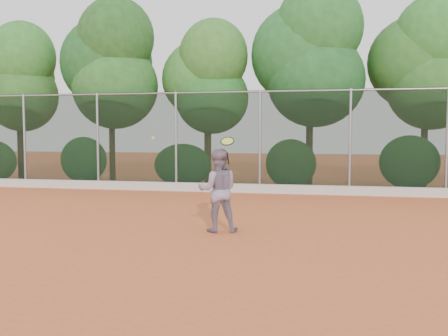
# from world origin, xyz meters

# --- Properties ---
(ground) EXTENTS (80.00, 80.00, 0.00)m
(ground) POSITION_xyz_m (0.00, 0.00, 0.00)
(ground) COLOR #CB5C2F
(ground) RESTS_ON ground
(concrete_curb) EXTENTS (24.00, 0.20, 0.30)m
(concrete_curb) POSITION_xyz_m (0.00, 6.82, 0.15)
(concrete_curb) COLOR #BCB6AE
(concrete_curb) RESTS_ON ground
(tennis_player) EXTENTS (0.96, 0.83, 1.72)m
(tennis_player) POSITION_xyz_m (0.09, -0.02, 0.86)
(tennis_player) COLOR gray
(tennis_player) RESTS_ON ground
(chainlink_fence) EXTENTS (24.09, 0.09, 3.50)m
(chainlink_fence) POSITION_xyz_m (-0.00, 7.00, 1.86)
(chainlink_fence) COLOR black
(chainlink_fence) RESTS_ON ground
(foliage_backdrop) EXTENTS (23.70, 3.63, 7.55)m
(foliage_backdrop) POSITION_xyz_m (-0.55, 8.98, 4.40)
(foliage_backdrop) COLOR #3D2417
(foliage_backdrop) RESTS_ON ground
(tennis_racket) EXTENTS (0.29, 0.28, 0.57)m
(tennis_racket) POSITION_xyz_m (0.33, -0.22, 1.84)
(tennis_racket) COLOR black
(tennis_racket) RESTS_ON ground
(tennis_ball_in_flight) EXTENTS (0.06, 0.06, 0.06)m
(tennis_ball_in_flight) POSITION_xyz_m (-1.24, -0.22, 1.94)
(tennis_ball_in_flight) COLOR #C1E834
(tennis_ball_in_flight) RESTS_ON ground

